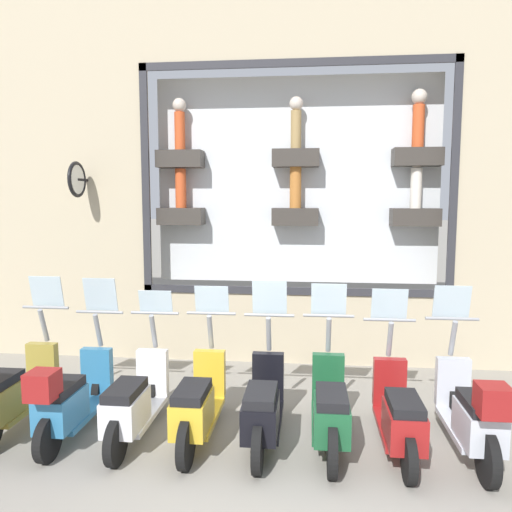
% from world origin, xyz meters
% --- Properties ---
extents(ground_plane, '(120.00, 120.00, 0.00)m').
position_xyz_m(ground_plane, '(0.00, 0.00, 0.00)').
color(ground_plane, gray).
extents(building_facade, '(1.20, 36.00, 7.13)m').
position_xyz_m(building_facade, '(3.60, 0.00, 3.60)').
color(building_facade, tan).
rests_on(building_facade, ground_plane).
extents(scooter_silver_0, '(1.80, 0.61, 1.66)m').
position_xyz_m(scooter_silver_0, '(0.61, -1.90, 0.48)').
color(scooter_silver_0, black).
rests_on(scooter_silver_0, ground_plane).
extents(scooter_red_1, '(1.79, 0.60, 1.60)m').
position_xyz_m(scooter_red_1, '(0.66, -1.19, 0.42)').
color(scooter_red_1, black).
rests_on(scooter_red_1, ground_plane).
extents(scooter_green_2, '(1.80, 0.60, 1.65)m').
position_xyz_m(scooter_green_2, '(0.67, -0.47, 0.44)').
color(scooter_green_2, black).
rests_on(scooter_green_2, ground_plane).
extents(scooter_black_3, '(1.80, 0.60, 1.68)m').
position_xyz_m(scooter_black_3, '(0.67, 0.24, 0.43)').
color(scooter_black_3, black).
rests_on(scooter_black_3, ground_plane).
extents(scooter_yellow_4, '(1.80, 0.60, 1.60)m').
position_xyz_m(scooter_yellow_4, '(0.67, 0.95, 0.43)').
color(scooter_yellow_4, black).
rests_on(scooter_yellow_4, ground_plane).
extents(scooter_white_5, '(1.80, 0.60, 1.53)m').
position_xyz_m(scooter_white_5, '(0.66, 1.66, 0.42)').
color(scooter_white_5, black).
rests_on(scooter_white_5, ground_plane).
extents(scooter_teal_6, '(1.79, 0.61, 1.67)m').
position_xyz_m(scooter_teal_6, '(0.60, 2.38, 0.46)').
color(scooter_teal_6, black).
rests_on(scooter_teal_6, ground_plane).
extents(scooter_olive_7, '(1.81, 0.61, 1.68)m').
position_xyz_m(scooter_olive_7, '(0.61, 3.09, 0.49)').
color(scooter_olive_7, black).
rests_on(scooter_olive_7, ground_plane).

